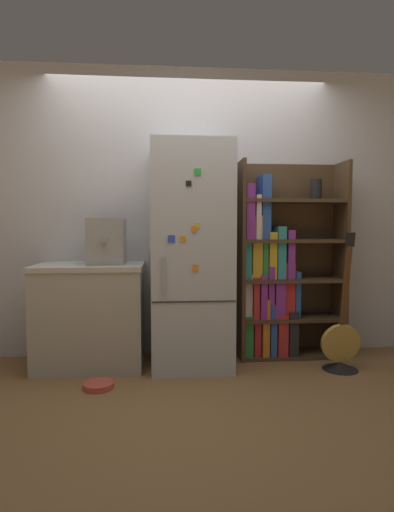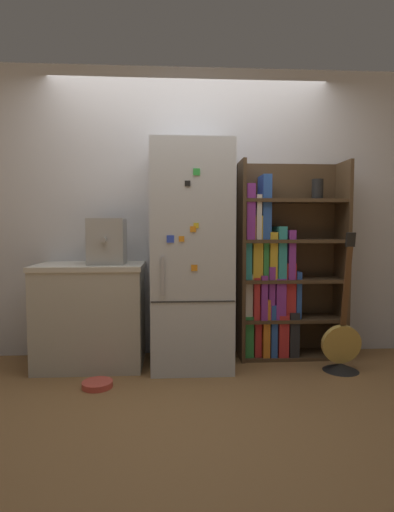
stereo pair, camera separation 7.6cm
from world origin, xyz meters
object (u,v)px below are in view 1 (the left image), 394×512
object	(u,v)px
bookshelf	(277,273)
guitar	(341,350)
espresso_machine	(107,241)
refrigerator	(191,256)
pet_bowl	(98,385)

from	to	relation	value
bookshelf	guitar	xyz separation A→B (m)	(0.42, -0.42, -0.59)
bookshelf	espresso_machine	xyz separation A→B (m)	(-1.49, -0.16, 0.30)
refrigerator	pet_bowl	bearing A→B (deg)	-146.92
espresso_machine	guitar	xyz separation A→B (m)	(1.91, -0.26, -0.88)
bookshelf	guitar	size ratio (longest dim) A/B	1.55
bookshelf	pet_bowl	xyz separation A→B (m)	(-1.50, -0.64, -0.73)
espresso_machine	pet_bowl	bearing A→B (deg)	-90.97
bookshelf	guitar	distance (m)	0.84
pet_bowl	guitar	bearing A→B (deg)	6.56
guitar	pet_bowl	size ratio (longest dim) A/B	5.04
refrigerator	espresso_machine	distance (m)	0.71
refrigerator	bookshelf	size ratio (longest dim) A/B	1.06
refrigerator	guitar	bearing A→B (deg)	-11.24
refrigerator	pet_bowl	size ratio (longest dim) A/B	8.26
refrigerator	bookshelf	xyz separation A→B (m)	(0.79, 0.18, -0.17)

